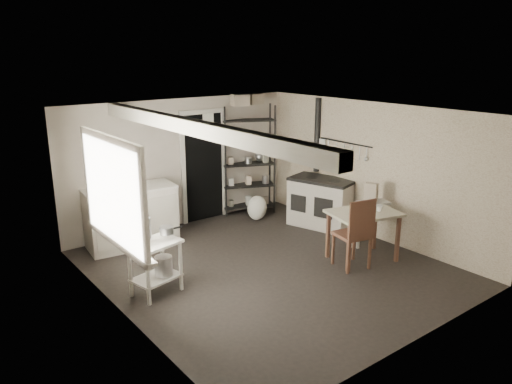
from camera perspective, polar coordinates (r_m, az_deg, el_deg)
floor at (r=7.49m, az=1.42°, el=-8.62°), size 5.00×5.00×0.00m
ceiling at (r=6.86m, az=1.55°, el=9.13°), size 5.00×5.00×0.00m
wall_back at (r=9.11m, az=-8.50°, el=3.31°), size 4.50×0.02×2.30m
wall_front at (r=5.49m, az=18.25°, el=-5.86°), size 4.50×0.02×2.30m
wall_left at (r=6.00m, az=-15.50°, el=-3.77°), size 0.02×5.00×2.30m
wall_right at (r=8.64m, az=13.15°, el=2.39°), size 0.02×5.00×2.30m
window at (r=6.08m, az=-16.20°, el=-0.08°), size 0.12×1.76×1.28m
doorway at (r=9.34m, az=-5.96°, el=2.77°), size 0.96×0.10×2.08m
ceiling_beam at (r=6.19m, az=-7.17°, el=7.34°), size 0.18×5.00×0.18m
wallpaper_panel at (r=8.63m, az=13.11°, el=2.38°), size 0.01×5.00×2.30m
utensil_rail at (r=8.90m, az=10.09°, el=5.58°), size 0.06×1.20×0.44m
prep_table at (r=6.72m, az=-11.40°, el=-8.21°), size 0.72×0.58×0.72m
stockpot at (r=6.48m, az=-13.00°, el=-4.08°), size 0.28×0.28×0.27m
saucepan at (r=6.62m, az=-10.20°, el=-4.31°), size 0.23×0.23×0.10m
bucket at (r=6.72m, az=-10.53°, el=-8.28°), size 0.28×0.28×0.26m
base_cabinets at (r=8.40m, az=-14.04°, el=-2.97°), size 1.56×0.80×0.99m
mixing_bowl at (r=8.25m, az=-13.42°, el=0.33°), size 0.33×0.33×0.07m
counter_cup at (r=8.05m, az=-16.61°, el=-0.21°), size 0.14×0.14×0.09m
shelf_rack at (r=9.71m, az=-0.89°, el=3.06°), size 1.08×0.76×2.12m
shelf_jar at (r=9.49m, az=-2.25°, el=5.31°), size 0.09×0.09×0.19m
storage_box_a at (r=9.39m, az=-1.85°, el=9.18°), size 0.36×0.34×0.21m
storage_box_b at (r=9.67m, az=-0.29°, el=9.27°), size 0.32×0.29×0.20m
stove at (r=9.13m, az=7.48°, el=-1.22°), size 0.93×1.26×0.89m
stovepipe at (r=9.36m, az=7.02°, el=6.46°), size 0.13×0.13×1.43m
side_ledge at (r=8.31m, az=13.11°, el=-3.33°), size 0.56×0.42×0.77m
oats_box at (r=8.16m, az=13.05°, el=0.58°), size 0.18×0.23×0.30m
work_table at (r=7.80m, az=12.08°, el=-4.95°), size 1.15×0.93×0.77m
table_cup at (r=7.75m, az=13.92°, el=-1.86°), size 0.13×0.13×0.09m
chair at (r=7.47m, az=10.91°, el=-4.95°), size 0.53×0.55×1.08m
flour_sack at (r=9.44m, az=0.12°, el=-1.79°), size 0.46×0.42×0.47m
floor_crock at (r=8.37m, az=10.77°, el=-5.64°), size 0.14×0.14×0.15m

